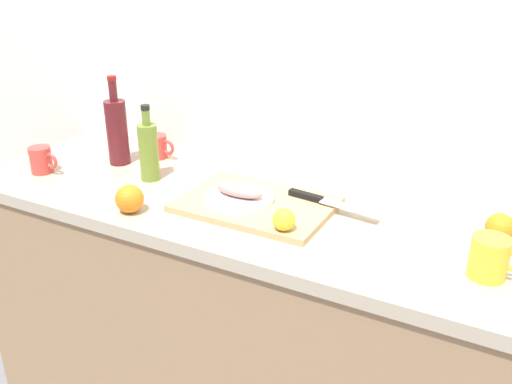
{
  "coord_description": "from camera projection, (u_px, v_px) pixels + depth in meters",
  "views": [
    {
      "loc": [
        0.69,
        -1.34,
        1.62
      ],
      "look_at": [
        -0.03,
        -0.01,
        0.95
      ],
      "focal_mm": 39.47,
      "sensor_mm": 36.0,
      "label": 1
    }
  ],
  "objects": [
    {
      "name": "coffee_mug_0",
      "position": [
        157.0,
        147.0,
        2.05
      ],
      "size": [
        0.12,
        0.08,
        0.09
      ],
      "color": "#CC3F38",
      "rests_on": "kitchen_counter"
    },
    {
      "name": "chef_knife",
      "position": [
        321.0,
        200.0,
        1.66
      ],
      "size": [
        0.29,
        0.06,
        0.02
      ],
      "rotation": [
        0.0,
        0.0,
        -0.11
      ],
      "color": "silver",
      "rests_on": "cutting_board"
    },
    {
      "name": "coffee_mug_1",
      "position": [
        490.0,
        258.0,
        1.31
      ],
      "size": [
        0.13,
        0.09,
        0.1
      ],
      "color": "yellow",
      "rests_on": "kitchen_counter"
    },
    {
      "name": "orange_1",
      "position": [
        500.0,
        228.0,
        1.47
      ],
      "size": [
        0.08,
        0.08,
        0.08
      ],
      "primitive_type": "sphere",
      "color": "orange",
      "rests_on": "kitchen_counter"
    },
    {
      "name": "cutting_board",
      "position": [
        256.0,
        204.0,
        1.67
      ],
      "size": [
        0.45,
        0.31,
        0.02
      ],
      "primitive_type": "cube",
      "color": "tan",
      "rests_on": "kitchen_counter"
    },
    {
      "name": "fish_fillet",
      "position": [
        240.0,
        190.0,
        1.66
      ],
      "size": [
        0.15,
        0.07,
        0.04
      ],
      "primitive_type": "ellipsoid",
      "color": "tan",
      "rests_on": "white_plate"
    },
    {
      "name": "coffee_mug_2",
      "position": [
        42.0,
        160.0,
        1.91
      ],
      "size": [
        0.11,
        0.07,
        0.09
      ],
      "color": "#CC3F38",
      "rests_on": "kitchen_counter"
    },
    {
      "name": "kitchen_counter",
      "position": [
        266.0,
        331.0,
        1.85
      ],
      "size": [
        2.0,
        0.6,
        0.9
      ],
      "color": "#9E7A56",
      "rests_on": "ground_plane"
    },
    {
      "name": "olive_oil_bottle",
      "position": [
        149.0,
        150.0,
        1.84
      ],
      "size": [
        0.06,
        0.06,
        0.25
      ],
      "color": "olive",
      "rests_on": "kitchen_counter"
    },
    {
      "name": "lemon_0",
      "position": [
        284.0,
        219.0,
        1.49
      ],
      "size": [
        0.06,
        0.06,
        0.06
      ],
      "primitive_type": "sphere",
      "color": "yellow",
      "rests_on": "cutting_board"
    },
    {
      "name": "back_wall",
      "position": [
        315.0,
        71.0,
        1.79
      ],
      "size": [
        3.2,
        0.05,
        2.5
      ],
      "primitive_type": "cube",
      "color": "white",
      "rests_on": "ground_plane"
    },
    {
      "name": "white_plate",
      "position": [
        240.0,
        198.0,
        1.67
      ],
      "size": [
        0.2,
        0.2,
        0.01
      ],
      "primitive_type": "cylinder",
      "color": "white",
      "rests_on": "cutting_board"
    },
    {
      "name": "wine_bottle",
      "position": [
        117.0,
        130.0,
        1.97
      ],
      "size": [
        0.07,
        0.07,
        0.31
      ],
      "color": "#59191E",
      "rests_on": "kitchen_counter"
    },
    {
      "name": "orange_0",
      "position": [
        130.0,
        199.0,
        1.63
      ],
      "size": [
        0.08,
        0.08,
        0.08
      ],
      "primitive_type": "sphere",
      "color": "orange",
      "rests_on": "kitchen_counter"
    }
  ]
}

